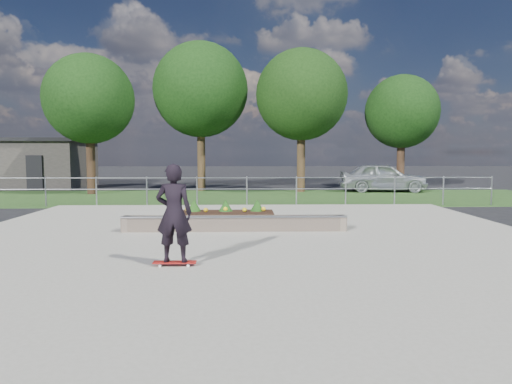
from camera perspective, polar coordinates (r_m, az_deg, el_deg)
ground at (r=10.97m, az=-0.83°, el=-6.42°), size 120.00×120.00×0.00m
grass_verge at (r=21.86m, az=-1.22°, el=-0.68°), size 30.00×8.00×0.02m
concrete_slab at (r=10.97m, az=-0.83°, el=-6.27°), size 15.00×15.00×0.06m
fence at (r=18.31m, az=-1.15°, el=0.60°), size 20.06×0.06×1.20m
building at (r=31.92m, az=-27.37°, el=3.26°), size 8.40×5.40×3.00m
tree_far_left at (r=25.16m, az=-20.16°, el=10.82°), size 4.55×4.55×7.15m
tree_mid_left at (r=26.09m, az=-6.94°, el=12.53°), size 5.25×5.25×8.25m
tree_mid_right at (r=25.14m, az=5.71°, el=11.96°), size 4.90×4.90×7.70m
tree_far_right at (r=27.90m, az=17.79°, el=9.50°), size 4.20×4.20×6.60m
grind_ledge at (r=12.31m, az=-2.68°, el=-3.93°), size 6.00×0.44×0.43m
planter_bed at (r=14.33m, az=-3.84°, el=-2.74°), size 3.00×1.20×0.61m
skateboarder at (r=8.54m, az=-10.22°, el=-2.65°), size 0.80×0.47×1.91m
parked_car at (r=25.95m, az=15.57°, el=1.78°), size 4.83×2.30×1.59m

